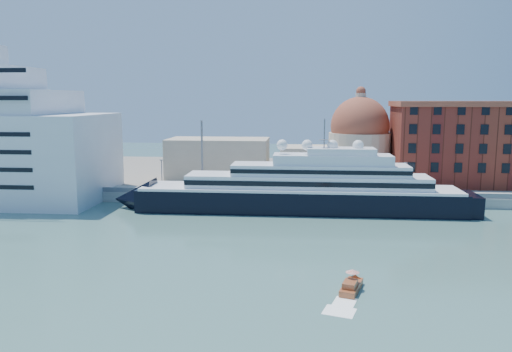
# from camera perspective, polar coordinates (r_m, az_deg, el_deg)

# --- Properties ---
(ground) EXTENTS (400.00, 400.00, 0.00)m
(ground) POSITION_cam_1_polar(r_m,az_deg,el_deg) (94.36, 2.00, -7.06)
(ground) COLOR #396361
(ground) RESTS_ON ground
(quay) EXTENTS (180.00, 10.00, 2.50)m
(quay) POSITION_cam_1_polar(r_m,az_deg,el_deg) (127.13, 2.87, -2.35)
(quay) COLOR gray
(quay) RESTS_ON ground
(land) EXTENTS (260.00, 72.00, 2.00)m
(land) POSITION_cam_1_polar(r_m,az_deg,el_deg) (167.56, 3.45, 0.26)
(land) COLOR slate
(land) RESTS_ON ground
(quay_fence) EXTENTS (180.00, 0.10, 1.20)m
(quay_fence) POSITION_cam_1_polar(r_m,az_deg,el_deg) (122.36, 2.79, -1.90)
(quay_fence) COLOR slate
(quay_fence) RESTS_ON quay
(superyacht) EXTENTS (83.77, 11.61, 25.03)m
(superyacht) POSITION_cam_1_polar(r_m,az_deg,el_deg) (115.68, 3.72, -1.92)
(superyacht) COLOR black
(superyacht) RESTS_ON ground
(service_barge) EXTENTS (12.60, 5.95, 2.72)m
(service_barge) POSITION_cam_1_polar(r_m,az_deg,el_deg) (132.34, -24.14, -2.88)
(service_barge) COLOR white
(service_barge) RESTS_ON ground
(water_taxi) EXTENTS (3.83, 6.61, 2.98)m
(water_taxi) POSITION_cam_1_polar(r_m,az_deg,el_deg) (70.28, 10.82, -12.24)
(water_taxi) COLOR brown
(water_taxi) RESTS_ON ground
(warehouse) EXTENTS (43.00, 19.00, 23.25)m
(warehouse) POSITION_cam_1_polar(r_m,az_deg,el_deg) (150.67, 23.42, 3.50)
(warehouse) COLOR maroon
(warehouse) RESTS_ON land
(church) EXTENTS (66.00, 18.00, 25.50)m
(church) POSITION_cam_1_polar(r_m,az_deg,el_deg) (149.11, 5.73, 3.02)
(church) COLOR beige
(church) RESTS_ON land
(lamp_posts) EXTENTS (120.80, 2.40, 18.00)m
(lamp_posts) POSITION_cam_1_polar(r_m,az_deg,el_deg) (125.19, -2.94, 1.46)
(lamp_posts) COLOR slate
(lamp_posts) RESTS_ON quay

